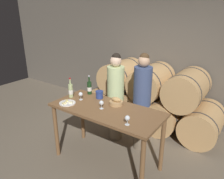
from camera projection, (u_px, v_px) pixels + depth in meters
The scene contains 14 objects.
ground_plane at pixel (107, 161), 3.56m from camera, with size 10.00×10.00×0.00m, color #726654.
stone_wall_back at pixel (165, 45), 4.64m from camera, with size 10.00×0.12×3.20m.
barrel_stack at pixel (150, 98), 4.54m from camera, with size 2.83×0.94×1.29m.
tasting_table at pixel (106, 116), 3.27m from camera, with size 1.70×0.76×0.96m.
person_left at pixel (116, 97), 3.93m from camera, with size 0.30×0.30×1.64m.
person_right at pixel (142, 102), 3.64m from camera, with size 0.30×0.30×1.70m.
wine_bottle_red at pixel (89, 88), 3.72m from camera, with size 0.08×0.08×0.33m.
wine_bottle_white at pixel (71, 91), 3.59m from camera, with size 0.08×0.08×0.33m.
blue_crock at pixel (99, 94), 3.56m from camera, with size 0.13×0.13×0.12m.
bread_basket at pixel (116, 102), 3.33m from camera, with size 0.21×0.21×0.12m.
cheese_plate at pixel (67, 103), 3.38m from camera, with size 0.25×0.25×0.04m.
wine_glass_far_left at pixel (81, 94), 3.49m from camera, with size 0.07×0.07×0.13m.
wine_glass_left at pixel (101, 103), 3.18m from camera, with size 0.07×0.07×0.13m.
wine_glass_center at pixel (127, 118), 2.74m from camera, with size 0.07×0.07×0.13m.
Camera 1 is at (1.74, -2.35, 2.35)m, focal length 35.00 mm.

